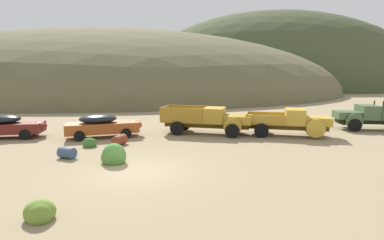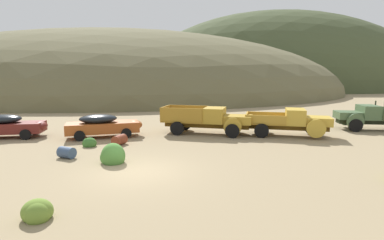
{
  "view_description": "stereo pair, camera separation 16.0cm",
  "coord_description": "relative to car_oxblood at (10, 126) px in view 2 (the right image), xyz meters",
  "views": [
    {
      "loc": [
        2.5,
        -12.74,
        4.23
      ],
      "look_at": [
        2.22,
        7.42,
        1.17
      ],
      "focal_mm": 28.32,
      "sensor_mm": 36.0,
      "label": 1
    },
    {
      "loc": [
        2.67,
        -12.74,
        4.23
      ],
      "look_at": [
        2.22,
        7.42,
        1.17
      ],
      "focal_mm": 28.32,
      "sensor_mm": 36.0,
      "label": 2
    }
  ],
  "objects": [
    {
      "name": "oil_drum_by_truck",
      "position": [
        7.89,
        -1.97,
        -0.51
      ],
      "size": [
        0.88,
        1.04,
        0.61
      ],
      "color": "brown",
      "rests_on": "ground"
    },
    {
      "name": "bush_near_barrel",
      "position": [
        6.2,
        -2.43,
        -0.64
      ],
      "size": [
        0.81,
        0.72,
        0.68
      ],
      "color": "#3D702D",
      "rests_on": "ground"
    },
    {
      "name": "bush_lone_scrub",
      "position": [
        8.53,
        -5.7,
        -0.52
      ],
      "size": [
        1.23,
        1.13,
        1.26
      ],
      "color": "#4C8438",
      "rests_on": "ground"
    },
    {
      "name": "bush_front_right",
      "position": [
        7.93,
        -11.46,
        -0.61
      ],
      "size": [
        0.91,
        0.89,
        0.76
      ],
      "color": "olive",
      "rests_on": "ground"
    },
    {
      "name": "hill_far_right",
      "position": [
        36.33,
        74.23,
        -0.81
      ],
      "size": [
        86.61,
        58.44,
        45.12
      ],
      "primitive_type": "ellipsoid",
      "color": "#424C2D",
      "rests_on": "ground"
    },
    {
      "name": "oil_drum_tipped",
      "position": [
        5.95,
        -4.91,
        -0.53
      ],
      "size": [
        0.99,
        0.86,
        0.57
      ],
      "color": "#384C6B",
      "rests_on": "ground"
    },
    {
      "name": "truck_weathered_green",
      "position": [
        25.78,
        3.43,
        0.2
      ],
      "size": [
        5.84,
        2.72,
        2.16
      ],
      "rotation": [
        0.0,
        0.0,
        3.03
      ],
      "color": "#232B1B",
      "rests_on": "ground"
    },
    {
      "name": "car_oxblood",
      "position": [
        0.0,
        0.0,
        0.0
      ],
      "size": [
        4.89,
        2.49,
        1.57
      ],
      "rotation": [
        0.0,
        0.0,
        0.17
      ],
      "color": "maroon",
      "rests_on": "ground"
    },
    {
      "name": "bush_front_left",
      "position": [
        20.19,
        5.21,
        -0.65
      ],
      "size": [
        0.83,
        0.68,
        0.65
      ],
      "color": "#5B8E42",
      "rests_on": "ground"
    },
    {
      "name": "truck_mustard",
      "position": [
        13.64,
        1.56,
        0.2
      ],
      "size": [
        6.59,
        3.41,
        1.91
      ],
      "rotation": [
        0.0,
        0.0,
        -0.22
      ],
      "color": "#593D12",
      "rests_on": "ground"
    },
    {
      "name": "hill_far_left",
      "position": [
        -7.54,
        55.83,
        -0.81
      ],
      "size": [
        105.3,
        86.67,
        28.35
      ],
      "primitive_type": "ellipsoid",
      "color": "brown",
      "rests_on": "ground"
    },
    {
      "name": "car_oxide_orange",
      "position": [
        6.33,
        0.31,
        0.0
      ],
      "size": [
        5.23,
        3.12,
        1.57
      ],
      "rotation": [
        0.0,
        0.0,
        0.32
      ],
      "color": "#A34C1E",
      "rests_on": "ground"
    },
    {
      "name": "truck_faded_yellow",
      "position": [
        19.17,
        0.93,
        0.19
      ],
      "size": [
        5.9,
        3.24,
        1.89
      ],
      "rotation": [
        0.0,
        0.0,
        -0.22
      ],
      "color": "brown",
      "rests_on": "ground"
    },
    {
      "name": "ground_plane",
      "position": [
        10.0,
        -7.0,
        -0.81
      ],
      "size": [
        300.0,
        300.0,
        0.0
      ],
      "primitive_type": "plane",
      "color": "#998460"
    }
  ]
}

